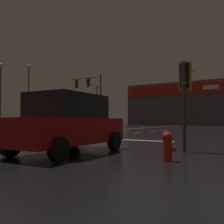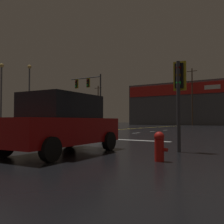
{
  "view_description": "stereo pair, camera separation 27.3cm",
  "coord_description": "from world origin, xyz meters",
  "px_view_note": "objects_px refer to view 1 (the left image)",
  "views": [
    {
      "loc": [
        14.41,
        -20.63,
        1.04
      ],
      "look_at": [
        0.0,
        3.28,
        2.0
      ],
      "focal_mm": 40.0,
      "sensor_mm": 36.0,
      "label": 1
    },
    {
      "loc": [
        14.65,
        -20.49,
        1.04
      ],
      "look_at": [
        0.0,
        3.28,
        2.0
      ],
      "focal_mm": 40.0,
      "sensor_mm": 36.0,
      "label": 2
    }
  ],
  "objects_px": {
    "traffic_signal_corner_southeast": "(185,85)",
    "streetlight_near_right": "(29,87)",
    "traffic_signal_corner_northwest": "(80,112)",
    "traffic_signal_median": "(88,88)",
    "fire_hydrant": "(167,146)",
    "parked_car": "(68,123)",
    "streetlight_far_median": "(0,86)"
  },
  "relations": [
    {
      "from": "traffic_signal_corner_southeast",
      "to": "fire_hydrant",
      "type": "relative_size",
      "value": 4.03
    },
    {
      "from": "parked_car",
      "to": "fire_hydrant",
      "type": "bearing_deg",
      "value": 2.08
    },
    {
      "from": "streetlight_far_median",
      "to": "traffic_signal_median",
      "type": "bearing_deg",
      "value": 6.02
    },
    {
      "from": "traffic_signal_corner_northwest",
      "to": "parked_car",
      "type": "distance_m",
      "value": 32.88
    },
    {
      "from": "traffic_signal_median",
      "to": "fire_hydrant",
      "type": "distance_m",
      "value": 20.78
    },
    {
      "from": "streetlight_near_right",
      "to": "fire_hydrant",
      "type": "distance_m",
      "value": 32.35
    },
    {
      "from": "traffic_signal_median",
      "to": "fire_hydrant",
      "type": "xyz_separation_m",
      "value": [
        13.71,
        -15.08,
        -4.05
      ]
    },
    {
      "from": "traffic_signal_median",
      "to": "traffic_signal_corner_northwest",
      "type": "distance_m",
      "value": 14.59
    },
    {
      "from": "traffic_signal_median",
      "to": "streetlight_near_right",
      "type": "distance_m",
      "value": 13.06
    },
    {
      "from": "traffic_signal_corner_northwest",
      "to": "traffic_signal_corner_southeast",
      "type": "height_order",
      "value": "traffic_signal_corner_northwest"
    },
    {
      "from": "traffic_signal_median",
      "to": "traffic_signal_corner_southeast",
      "type": "distance_m",
      "value": 18.82
    },
    {
      "from": "traffic_signal_median",
      "to": "fire_hydrant",
      "type": "height_order",
      "value": "traffic_signal_median"
    },
    {
      "from": "traffic_signal_corner_northwest",
      "to": "streetlight_near_right",
      "type": "relative_size",
      "value": 0.36
    },
    {
      "from": "traffic_signal_corner_northwest",
      "to": "traffic_signal_corner_southeast",
      "type": "xyz_separation_m",
      "value": [
        23.19,
        -23.64,
        -0.18
      ]
    },
    {
      "from": "streetlight_near_right",
      "to": "fire_hydrant",
      "type": "height_order",
      "value": "streetlight_near_right"
    },
    {
      "from": "traffic_signal_corner_southeast",
      "to": "traffic_signal_corner_northwest",
      "type": "bearing_deg",
      "value": 134.45
    },
    {
      "from": "traffic_signal_median",
      "to": "traffic_signal_corner_southeast",
      "type": "height_order",
      "value": "traffic_signal_median"
    },
    {
      "from": "traffic_signal_corner_northwest",
      "to": "fire_hydrant",
      "type": "relative_size",
      "value": 4.34
    },
    {
      "from": "traffic_signal_corner_northwest",
      "to": "streetlight_far_median",
      "type": "xyz_separation_m",
      "value": [
        -3.39,
        -12.16,
        3.07
      ]
    },
    {
      "from": "traffic_signal_corner_southeast",
      "to": "streetlight_far_median",
      "type": "relative_size",
      "value": 0.36
    },
    {
      "from": "streetlight_far_median",
      "to": "parked_car",
      "type": "distance_m",
      "value": 27.61
    },
    {
      "from": "traffic_signal_corner_southeast",
      "to": "parked_car",
      "type": "relative_size",
      "value": 0.7
    },
    {
      "from": "traffic_signal_corner_southeast",
      "to": "streetlight_near_right",
      "type": "distance_m",
      "value": 30.79
    },
    {
      "from": "streetlight_near_right",
      "to": "parked_car",
      "type": "xyz_separation_m",
      "value": [
        23.14,
        -18.04,
        -4.85
      ]
    },
    {
      "from": "traffic_signal_median",
      "to": "traffic_signal_corner_southeast",
      "type": "xyz_separation_m",
      "value": [
        13.58,
        -12.84,
        -2.22
      ]
    },
    {
      "from": "traffic_signal_corner_northwest",
      "to": "parked_car",
      "type": "bearing_deg",
      "value": -52.32
    },
    {
      "from": "streetlight_near_right",
      "to": "traffic_signal_corner_northwest",
      "type": "bearing_deg",
      "value": 68.93
    },
    {
      "from": "traffic_signal_corner_southeast",
      "to": "fire_hydrant",
      "type": "xyz_separation_m",
      "value": [
        0.13,
        -2.24,
        -1.83
      ]
    },
    {
      "from": "streetlight_far_median",
      "to": "fire_hydrant",
      "type": "bearing_deg",
      "value": -27.17
    },
    {
      "from": "traffic_signal_corner_southeast",
      "to": "streetlight_near_right",
      "type": "relative_size",
      "value": 0.34
    },
    {
      "from": "traffic_signal_corner_southeast",
      "to": "traffic_signal_median",
      "type": "bearing_deg",
      "value": 136.59
    },
    {
      "from": "fire_hydrant",
      "to": "traffic_signal_corner_southeast",
      "type": "bearing_deg",
      "value": 93.41
    }
  ]
}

